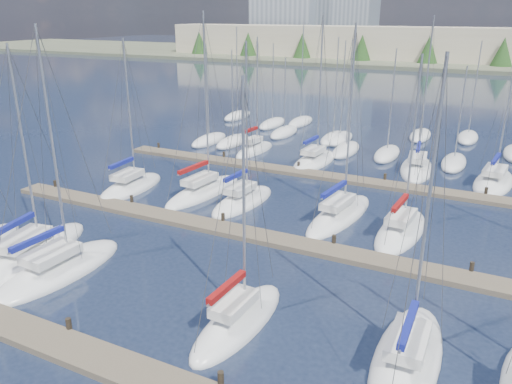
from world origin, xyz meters
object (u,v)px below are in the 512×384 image
at_px(sailboat_i, 204,191).
at_px(sailboat_o, 314,161).
at_px(sailboat_c, 60,269).
at_px(sailboat_e, 407,358).
at_px(sailboat_j, 243,201).
at_px(sailboat_b, 31,254).
at_px(sailboat_l, 401,231).
at_px(sailboat_n, 255,150).
at_px(sailboat_h, 131,187).
at_px(sailboat_p, 416,168).
at_px(sailboat_d, 238,321).
at_px(sailboat_k, 339,215).
at_px(sailboat_q, 494,182).

bearing_deg(sailboat_i, sailboat_o, 72.93).
xyz_separation_m(sailboat_c, sailboat_e, (19.14, 0.93, 0.01)).
distance_m(sailboat_j, sailboat_i, 3.95).
relative_size(sailboat_b, sailboat_j, 1.03).
xyz_separation_m(sailboat_l, sailboat_c, (-16.29, -14.00, 0.00)).
bearing_deg(sailboat_l, sailboat_b, -141.41).
bearing_deg(sailboat_j, sailboat_c, -102.07).
distance_m(sailboat_b, sailboat_o, 27.69).
bearing_deg(sailboat_n, sailboat_j, -62.85).
relative_size(sailboat_b, sailboat_h, 1.02).
bearing_deg(sailboat_e, sailboat_j, 137.83).
height_order(sailboat_p, sailboat_c, sailboat_p).
xyz_separation_m(sailboat_l, sailboat_n, (-17.99, 14.09, 0.03)).
height_order(sailboat_l, sailboat_d, sailboat_l).
height_order(sailboat_p, sailboat_i, sailboat_i).
relative_size(sailboat_l, sailboat_n, 1.00).
bearing_deg(sailboat_n, sailboat_l, -34.13).
xyz_separation_m(sailboat_i, sailboat_h, (-5.99, -1.78, -0.01)).
xyz_separation_m(sailboat_k, sailboat_h, (-17.45, -1.82, -0.01)).
bearing_deg(sailboat_k, sailboat_q, 60.66).
distance_m(sailboat_k, sailboat_o, 13.82).
height_order(sailboat_l, sailboat_k, sailboat_k).
xyz_separation_m(sailboat_b, sailboat_j, (7.28, 13.57, 0.01)).
bearing_deg(sailboat_k, sailboat_h, -167.10).
xyz_separation_m(sailboat_p, sailboat_q, (6.62, -1.17, -0.01)).
relative_size(sailboat_c, sailboat_o, 0.97).
distance_m(sailboat_p, sailboat_b, 33.48).
height_order(sailboat_b, sailboat_c, sailboat_c).
relative_size(sailboat_e, sailboat_i, 0.91).
xyz_separation_m(sailboat_n, sailboat_i, (2.04, -13.33, -0.01)).
height_order(sailboat_l, sailboat_j, sailboat_j).
bearing_deg(sailboat_o, sailboat_e, -58.56).
relative_size(sailboat_n, sailboat_k, 0.88).
relative_size(sailboat_p, sailboat_e, 1.08).
bearing_deg(sailboat_c, sailboat_b, 170.46).
xyz_separation_m(sailboat_j, sailboat_k, (7.55, 0.57, 0.00)).
relative_size(sailboat_i, sailboat_q, 1.21).
distance_m(sailboat_l, sailboat_e, 13.37).
bearing_deg(sailboat_d, sailboat_q, 72.94).
relative_size(sailboat_c, sailboat_n, 1.15).
bearing_deg(sailboat_p, sailboat_o, -174.56).
bearing_deg(sailboat_d, sailboat_k, 91.37).
distance_m(sailboat_l, sailboat_i, 15.97).
relative_size(sailboat_o, sailboat_q, 1.19).
relative_size(sailboat_l, sailboat_i, 0.83).
bearing_deg(sailboat_h, sailboat_n, 71.89).
xyz_separation_m(sailboat_l, sailboat_k, (-4.49, 0.79, 0.01)).
bearing_deg(sailboat_d, sailboat_p, 86.11).
relative_size(sailboat_c, sailboat_d, 1.15).
relative_size(sailboat_b, sailboat_i, 0.89).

